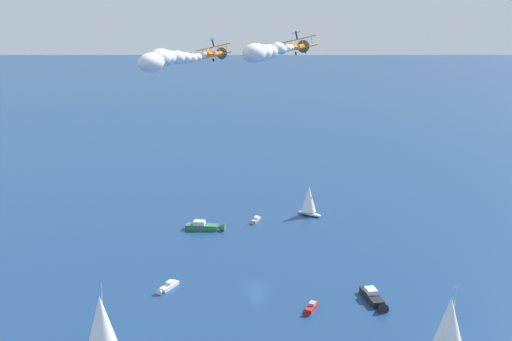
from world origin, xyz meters
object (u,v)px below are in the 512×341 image
at_px(motorboat_far_stbd, 255,220).
at_px(wingwalker_lead, 213,42).
at_px(sailboat_offshore, 102,329).
at_px(biplane_lead, 215,53).
at_px(motorboat_trailing, 207,227).
at_px(sailboat_outer_ring_a, 309,201).
at_px(biplane_wingman, 299,46).
at_px(wingwalker_wingman, 296,34).
at_px(motorboat_inshore, 167,287).
at_px(motorboat_near_centre, 374,299).
at_px(sailboat_ahead, 449,326).
at_px(motorboat_mid_cluster, 310,308).

xyz_separation_m(motorboat_far_stbd, wingwalker_lead, (-11.31, -37.00, 48.84)).
bearing_deg(sailboat_offshore, biplane_lead, 56.06).
height_order(motorboat_trailing, sailboat_outer_ring_a, sailboat_outer_ring_a).
height_order(biplane_wingman, wingwalker_wingman, wingwalker_wingman).
bearing_deg(motorboat_trailing, motorboat_inshore, -103.61).
bearing_deg(sailboat_outer_ring_a, motorboat_far_stbd, -164.56).
bearing_deg(wingwalker_lead, motorboat_far_stbd, 73.01).
relative_size(motorboat_near_centre, biplane_lead, 1.30).
bearing_deg(biplane_lead, biplane_wingman, -31.84).
bearing_deg(motorboat_far_stbd, sailboat_outer_ring_a, 15.44).
height_order(sailboat_ahead, biplane_lead, biplane_lead).
relative_size(sailboat_offshore, sailboat_outer_ring_a, 1.38).
bearing_deg(motorboat_inshore, biplane_lead, 14.86).
distance_m(motorboat_near_centre, sailboat_ahead, 21.10).
xyz_separation_m(wingwalker_lead, wingwalker_wingman, (14.58, -9.06, 1.56)).
relative_size(wingwalker_lead, wingwalker_wingman, 1.17).
bearing_deg(wingwalker_wingman, motorboat_far_stbd, 94.07).
relative_size(sailboat_ahead, wingwalker_lead, 6.66).
relative_size(motorboat_near_centre, sailboat_offshore, 0.73).
xyz_separation_m(motorboat_near_centre, biplane_wingman, (-15.20, 3.23, 47.99)).
height_order(motorboat_inshore, sailboat_ahead, sailboat_ahead).
bearing_deg(biplane_lead, motorboat_mid_cluster, -40.28).
height_order(sailboat_offshore, sailboat_outer_ring_a, sailboat_offshore).
xyz_separation_m(wingwalker_lead, biplane_wingman, (15.01, -9.26, -0.54)).
xyz_separation_m(sailboat_ahead, biplane_lead, (-36.15, 31.84, 41.69)).
distance_m(motorboat_far_stbd, motorboat_trailing, 14.02).
bearing_deg(sailboat_outer_ring_a, sailboat_offshore, -123.11).
height_order(motorboat_mid_cluster, wingwalker_wingman, wingwalker_wingman).
height_order(sailboat_ahead, biplane_wingman, biplane_wingman).
distance_m(motorboat_inshore, sailboat_offshore, 27.60).
distance_m(sailboat_ahead, wingwalker_wingman, 55.44).
bearing_deg(wingwalker_lead, wingwalker_wingman, -31.84).
xyz_separation_m(sailboat_ahead, wingwalker_wingman, (-21.99, 23.00, 45.39)).
xyz_separation_m(motorboat_trailing, motorboat_mid_cluster, (19.07, -46.49, -0.40)).
height_order(biplane_lead, wingwalker_wingman, wingwalker_wingman).
xyz_separation_m(motorboat_near_centre, wingwalker_lead, (-30.21, 12.49, 48.53)).
height_order(motorboat_far_stbd, wingwalker_wingman, wingwalker_wingman).
distance_m(motorboat_mid_cluster, biplane_lead, 51.67).
bearing_deg(motorboat_mid_cluster, motorboat_inshore, 157.44).
distance_m(motorboat_trailing, biplane_wingman, 65.41).
height_order(motorboat_far_stbd, wingwalker_lead, wingwalker_lead).
bearing_deg(sailboat_ahead, motorboat_trailing, 120.92).
bearing_deg(wingwalker_lead, biplane_wingman, -31.69).
bearing_deg(motorboat_inshore, biplane_wingman, -13.82).
height_order(motorboat_inshore, motorboat_trailing, motorboat_trailing).
distance_m(biplane_lead, wingwalker_lead, 2.19).
distance_m(motorboat_inshore, motorboat_mid_cluster, 29.83).
height_order(motorboat_near_centre, wingwalker_lead, wingwalker_lead).
xyz_separation_m(sailboat_offshore, motorboat_trailing, (16.98, 60.72, -5.13)).
bearing_deg(motorboat_trailing, sailboat_ahead, -59.08).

